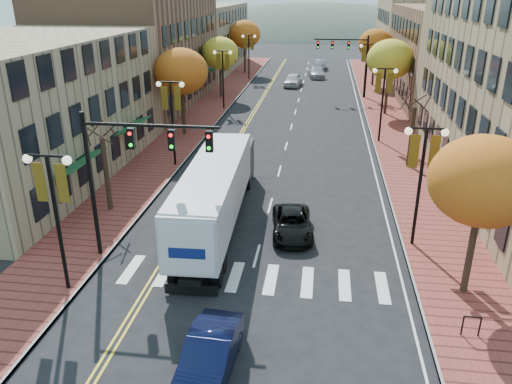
% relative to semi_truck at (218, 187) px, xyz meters
% --- Properties ---
extents(ground, '(200.00, 200.00, 0.00)m').
position_rel_semi_truck_xyz_m(ground, '(2.50, -7.21, -2.17)').
color(ground, black).
rests_on(ground, ground).
extents(sidewalk_left, '(4.00, 85.00, 0.15)m').
position_rel_semi_truck_xyz_m(sidewalk_left, '(-6.50, 25.29, -2.09)').
color(sidewalk_left, brown).
rests_on(sidewalk_left, ground).
extents(sidewalk_right, '(4.00, 85.00, 0.15)m').
position_rel_semi_truck_xyz_m(sidewalk_right, '(11.50, 25.29, -2.09)').
color(sidewalk_right, brown).
rests_on(sidewalk_right, ground).
extents(building_left_near, '(12.00, 22.00, 9.00)m').
position_rel_semi_truck_xyz_m(building_left_near, '(-14.50, 5.79, 2.33)').
color(building_left_near, '#9E8966').
rests_on(building_left_near, ground).
extents(building_left_mid, '(12.00, 24.00, 11.00)m').
position_rel_semi_truck_xyz_m(building_left_mid, '(-14.50, 28.79, 3.33)').
color(building_left_mid, brown).
rests_on(building_left_mid, ground).
extents(building_left_far, '(12.00, 26.00, 9.50)m').
position_rel_semi_truck_xyz_m(building_left_far, '(-14.50, 53.79, 2.58)').
color(building_left_far, '#9E8966').
rests_on(building_left_far, ground).
extents(building_right_mid, '(15.00, 24.00, 10.00)m').
position_rel_semi_truck_xyz_m(building_right_mid, '(21.00, 34.79, 2.83)').
color(building_right_mid, brown).
rests_on(building_right_mid, ground).
extents(building_right_far, '(15.00, 20.00, 11.00)m').
position_rel_semi_truck_xyz_m(building_right_far, '(21.00, 56.79, 3.33)').
color(building_right_far, '#9E8966').
rests_on(building_right_far, ground).
extents(tree_left_a, '(0.28, 0.28, 4.20)m').
position_rel_semi_truck_xyz_m(tree_left_a, '(-6.50, 0.79, 0.08)').
color(tree_left_a, '#382619').
rests_on(tree_left_a, sidewalk_left).
extents(tree_left_b, '(4.48, 4.48, 7.21)m').
position_rel_semi_truck_xyz_m(tree_left_b, '(-6.50, 16.79, 3.28)').
color(tree_left_b, '#382619').
rests_on(tree_left_b, sidewalk_left).
extents(tree_left_c, '(4.16, 4.16, 6.69)m').
position_rel_semi_truck_xyz_m(tree_left_c, '(-6.50, 32.79, 2.89)').
color(tree_left_c, '#382619').
rests_on(tree_left_c, sidewalk_left).
extents(tree_left_d, '(4.61, 4.61, 7.42)m').
position_rel_semi_truck_xyz_m(tree_left_d, '(-6.50, 50.79, 3.43)').
color(tree_left_d, '#382619').
rests_on(tree_left_d, sidewalk_left).
extents(tree_right_a, '(4.16, 4.16, 6.69)m').
position_rel_semi_truck_xyz_m(tree_right_a, '(11.50, -5.21, 2.89)').
color(tree_right_a, '#382619').
rests_on(tree_right_a, sidewalk_right).
extents(tree_right_b, '(0.28, 0.28, 4.20)m').
position_rel_semi_truck_xyz_m(tree_right_b, '(11.50, 10.79, 0.08)').
color(tree_right_b, '#382619').
rests_on(tree_right_b, sidewalk_right).
extents(tree_right_c, '(4.48, 4.48, 7.21)m').
position_rel_semi_truck_xyz_m(tree_right_c, '(11.50, 26.79, 3.28)').
color(tree_right_c, '#382619').
rests_on(tree_right_c, sidewalk_right).
extents(tree_right_d, '(4.35, 4.35, 7.00)m').
position_rel_semi_truck_xyz_m(tree_right_d, '(11.50, 42.79, 3.12)').
color(tree_right_d, '#382619').
rests_on(tree_right_d, sidewalk_right).
extents(lamp_left_a, '(1.96, 0.36, 6.05)m').
position_rel_semi_truck_xyz_m(lamp_left_a, '(-5.00, -7.21, 2.13)').
color(lamp_left_a, black).
rests_on(lamp_left_a, ground).
extents(lamp_left_b, '(1.96, 0.36, 6.05)m').
position_rel_semi_truck_xyz_m(lamp_left_b, '(-5.00, 8.79, 2.13)').
color(lamp_left_b, black).
rests_on(lamp_left_b, ground).
extents(lamp_left_c, '(1.96, 0.36, 6.05)m').
position_rel_semi_truck_xyz_m(lamp_left_c, '(-5.00, 26.79, 2.13)').
color(lamp_left_c, black).
rests_on(lamp_left_c, ground).
extents(lamp_left_d, '(1.96, 0.36, 6.05)m').
position_rel_semi_truck_xyz_m(lamp_left_d, '(-5.00, 44.79, 2.13)').
color(lamp_left_d, black).
rests_on(lamp_left_d, ground).
extents(lamp_right_a, '(1.96, 0.36, 6.05)m').
position_rel_semi_truck_xyz_m(lamp_right_a, '(10.00, -1.21, 2.13)').
color(lamp_right_a, black).
rests_on(lamp_right_a, ground).
extents(lamp_right_b, '(1.96, 0.36, 6.05)m').
position_rel_semi_truck_xyz_m(lamp_right_b, '(10.00, 16.79, 2.13)').
color(lamp_right_b, black).
rests_on(lamp_right_b, ground).
extents(lamp_right_c, '(1.96, 0.36, 6.05)m').
position_rel_semi_truck_xyz_m(lamp_right_c, '(10.00, 34.79, 2.13)').
color(lamp_right_c, black).
rests_on(lamp_right_c, ground).
extents(traffic_mast_near, '(6.10, 0.35, 7.00)m').
position_rel_semi_truck_xyz_m(traffic_mast_near, '(-2.97, -4.21, 2.75)').
color(traffic_mast_near, black).
rests_on(traffic_mast_near, ground).
extents(traffic_mast_far, '(6.10, 0.34, 7.00)m').
position_rel_semi_truck_xyz_m(traffic_mast_far, '(7.98, 34.79, 2.75)').
color(traffic_mast_far, black).
rests_on(traffic_mast_far, ground).
extents(semi_truck, '(2.93, 14.92, 3.71)m').
position_rel_semi_truck_xyz_m(semi_truck, '(0.00, 0.00, 0.00)').
color(semi_truck, black).
rests_on(semi_truck, ground).
extents(navy_sedan, '(1.69, 4.41, 1.43)m').
position_rel_semi_truck_xyz_m(navy_sedan, '(2.00, -11.20, -1.45)').
color(navy_sedan, black).
rests_on(navy_sedan, ground).
extents(black_suv, '(2.46, 4.54, 1.21)m').
position_rel_semi_truck_xyz_m(black_suv, '(4.01, -0.73, -1.56)').
color(black_suv, black).
rests_on(black_suv, ground).
extents(car_far_white, '(2.40, 4.88, 1.60)m').
position_rel_semi_truck_xyz_m(car_far_white, '(1.30, 41.36, -1.37)').
color(car_far_white, silver).
rests_on(car_far_white, ground).
extents(car_far_silver, '(2.60, 5.33, 1.49)m').
position_rel_semi_truck_xyz_m(car_far_silver, '(4.17, 48.52, -1.42)').
color(car_far_silver, '#A4A4AB').
rests_on(car_far_silver, ground).
extents(car_far_oncoming, '(1.90, 4.68, 1.51)m').
position_rel_semi_truck_xyz_m(car_far_oncoming, '(4.52, 56.60, -1.41)').
color(car_far_oncoming, '#9B9BA2').
rests_on(car_far_oncoming, ground).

